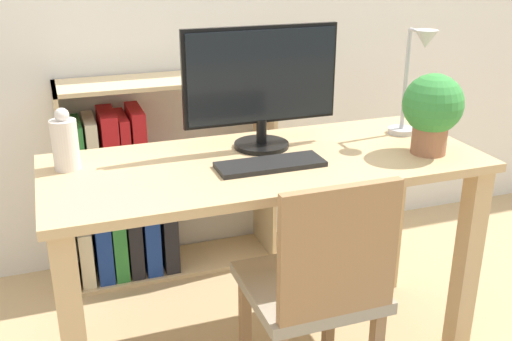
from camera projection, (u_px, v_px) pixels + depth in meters
desk at (266, 201)px, 2.04m from camera, size 1.45×0.60×0.77m
monitor at (261, 81)px, 2.02m from camera, size 0.54×0.19×0.42m
keyboard at (270, 164)px, 1.92m from camera, size 0.35×0.12×0.02m
vase at (65, 142)px, 1.87m from camera, size 0.08×0.08×0.20m
desk_lamp at (416, 73)px, 2.11m from camera, size 0.10×0.19×0.39m
potted_plant at (433, 109)px, 1.99m from camera, size 0.20×0.20×0.27m
chair at (318, 286)px, 1.84m from camera, size 0.40×0.40×0.84m
bookshelf at (136, 194)px, 2.67m from camera, size 0.92×0.28×0.90m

